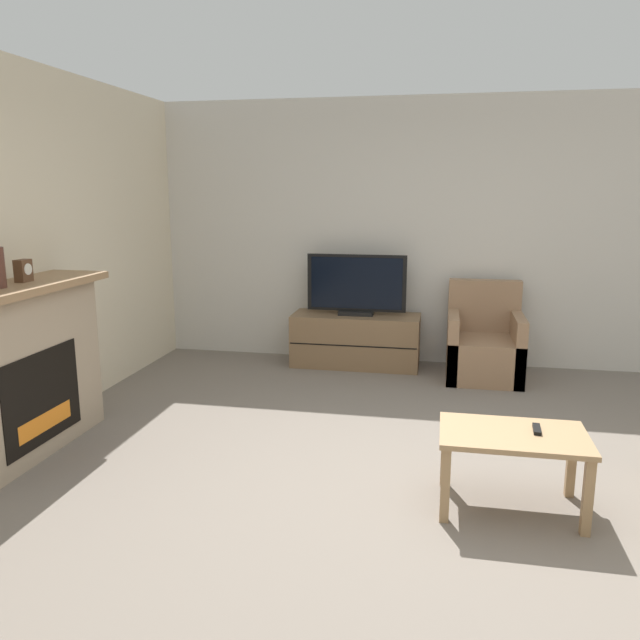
{
  "coord_description": "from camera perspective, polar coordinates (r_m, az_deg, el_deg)",
  "views": [
    {
      "loc": [
        0.14,
        -3.5,
        1.78
      ],
      "look_at": [
        -0.72,
        0.88,
        0.85
      ],
      "focal_mm": 35.0,
      "sensor_mm": 36.0,
      "label": 1
    }
  ],
  "objects": [
    {
      "name": "fireplace",
      "position": [
        4.64,
        -26.1,
        -4.23
      ],
      "size": [
        0.5,
        1.57,
        1.18
      ],
      "color": "tan",
      "rests_on": "ground"
    },
    {
      "name": "coffee_table",
      "position": [
        3.72,
        17.21,
        -10.85
      ],
      "size": [
        0.81,
        0.52,
        0.46
      ],
      "color": "#A37F56",
      "rests_on": "ground"
    },
    {
      "name": "mantel_clock",
      "position": [
        4.63,
        -25.49,
        4.09
      ],
      "size": [
        0.08,
        0.11,
        0.15
      ],
      "color": "brown",
      "rests_on": "fireplace"
    },
    {
      "name": "tv",
      "position": [
        6.32,
        3.34,
        3.05
      ],
      "size": [
        1.01,
        0.18,
        0.62
      ],
      "color": "black",
      "rests_on": "tv_stand"
    },
    {
      "name": "tv_stand",
      "position": [
        6.43,
        3.29,
        -1.85
      ],
      "size": [
        1.3,
        0.5,
        0.53
      ],
      "color": "brown",
      "rests_on": "ground"
    },
    {
      "name": "ground_plane",
      "position": [
        3.93,
        8.21,
        -15.28
      ],
      "size": [
        24.0,
        24.0,
        0.0
      ],
      "primitive_type": "plane",
      "color": "slate"
    },
    {
      "name": "armchair",
      "position": [
        6.23,
        14.75,
        -2.41
      ],
      "size": [
        0.7,
        0.76,
        0.91
      ],
      "color": "#937051",
      "rests_on": "ground"
    },
    {
      "name": "remote",
      "position": [
        3.75,
        19.21,
        -9.4
      ],
      "size": [
        0.05,
        0.15,
        0.02
      ],
      "rotation": [
        0.0,
        0.0,
        -0.07
      ],
      "color": "black",
      "rests_on": "coffee_table"
    },
    {
      "name": "wall_back",
      "position": [
        6.53,
        10.0,
        7.82
      ],
      "size": [
        12.0,
        0.06,
        2.7
      ],
      "color": "beige",
      "rests_on": "ground"
    }
  ]
}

